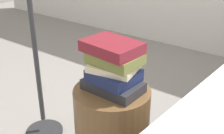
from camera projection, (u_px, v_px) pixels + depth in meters
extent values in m
cylinder|color=brown|center=(112.00, 128.00, 1.64)|extent=(0.41, 0.41, 0.48)
cube|color=#28282D|center=(113.00, 86.00, 1.52)|extent=(0.30, 0.19, 0.05)
cube|color=#19234C|center=(114.00, 75.00, 1.50)|extent=(0.24, 0.22, 0.06)
cube|color=beige|center=(114.00, 67.00, 1.48)|extent=(0.26, 0.23, 0.03)
cube|color=olive|center=(115.00, 58.00, 1.46)|extent=(0.25, 0.19, 0.06)
cube|color=maroon|center=(112.00, 47.00, 1.45)|extent=(0.29, 0.23, 0.06)
cylinder|color=#262628|center=(45.00, 131.00, 1.99)|extent=(0.24, 0.24, 0.02)
cylinder|color=#333338|center=(32.00, 26.00, 1.68)|extent=(0.03, 0.03, 1.26)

